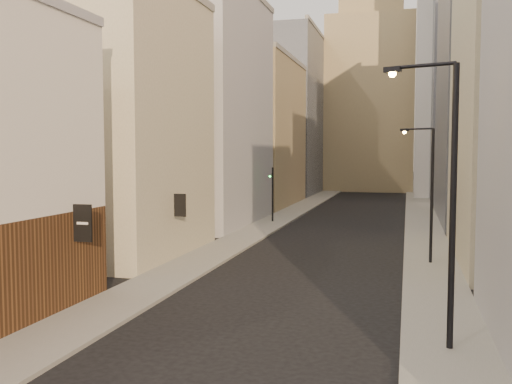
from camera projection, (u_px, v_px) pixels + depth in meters
name	position (u px, v px, depth m)	size (l,w,h in m)	color
sidewalk_left	(297.00, 210.00, 62.16)	(3.00, 140.00, 0.15)	gray
sidewalk_right	(420.00, 213.00, 58.82)	(3.00, 140.00, 0.15)	gray
left_bldg_beige	(121.00, 126.00, 35.05)	(8.00, 12.00, 16.00)	tan
left_bldg_grey	(208.00, 111.00, 50.33)	(8.00, 16.00, 20.00)	#9C9DA1
left_bldg_tan	(259.00, 134.00, 67.79)	(8.00, 18.00, 17.00)	#9A865E
left_bldg_wingrid	(292.00, 115.00, 86.82)	(8.00, 20.00, 24.00)	gray
right_bldg_wingrid	(488.00, 79.00, 51.67)	(8.00, 20.00, 26.00)	gray
highrise	(510.00, 8.00, 76.22)	(21.00, 23.00, 51.20)	gray
clock_tower	(371.00, 84.00, 95.16)	(14.00, 14.00, 44.90)	#9A865E
white_tower	(446.00, 63.00, 78.77)	(8.00, 8.00, 41.50)	silver
streetlamp_near	(446.00, 188.00, 18.04)	(2.35, 0.90, 9.24)	black
streetlamp_mid	(429.00, 187.00, 32.17)	(1.90, 0.98, 7.77)	black
traffic_light_left	(273.00, 186.00, 51.14)	(0.54, 0.42, 5.00)	black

